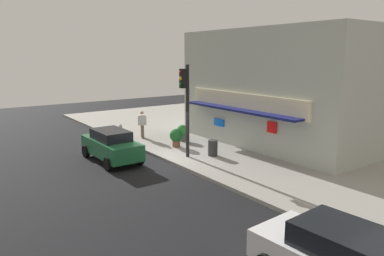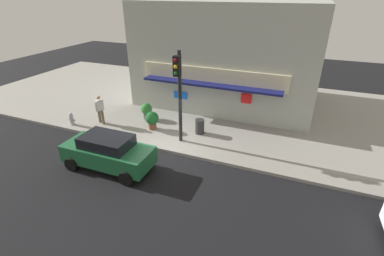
# 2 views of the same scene
# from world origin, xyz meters

# --- Properties ---
(ground_plane) EXTENTS (51.26, 51.26, 0.00)m
(ground_plane) POSITION_xyz_m (0.00, 0.00, 0.00)
(ground_plane) COLOR black
(sidewalk) EXTENTS (34.17, 13.37, 0.16)m
(sidewalk) POSITION_xyz_m (0.00, 6.69, 0.08)
(sidewalk) COLOR gray
(sidewalk) RESTS_ON ground_plane
(corner_building) EXTENTS (11.45, 8.56, 6.59)m
(corner_building) POSITION_xyz_m (0.97, 8.41, 3.45)
(corner_building) COLOR #ADB2A8
(corner_building) RESTS_ON sidewalk
(traffic_light) EXTENTS (0.32, 0.58, 4.70)m
(traffic_light) POSITION_xyz_m (0.45, 1.05, 3.18)
(traffic_light) COLOR black
(traffic_light) RESTS_ON sidewalk
(fire_hydrant) EXTENTS (0.49, 0.25, 0.74)m
(fire_hydrant) POSITION_xyz_m (-6.29, 0.53, 0.51)
(fire_hydrant) COLOR #B2B2B7
(fire_hydrant) RESTS_ON sidewalk
(trash_can) EXTENTS (0.50, 0.50, 0.82)m
(trash_can) POSITION_xyz_m (1.07, 2.32, 0.57)
(trash_can) COLOR #2D2D2D
(trash_can) RESTS_ON sidewalk
(pedestrian) EXTENTS (0.56, 0.54, 1.72)m
(pedestrian) POSITION_xyz_m (-4.80, 1.35, 1.09)
(pedestrian) COLOR brown
(pedestrian) RESTS_ON sidewalk
(potted_plant_by_doorway) EXTENTS (0.75, 0.75, 1.04)m
(potted_plant_by_doorway) POSITION_xyz_m (-1.62, 1.82, 0.76)
(potted_plant_by_doorway) COLOR brown
(potted_plant_by_doorway) RESTS_ON sidewalk
(potted_plant_by_window) EXTENTS (0.68, 0.68, 0.99)m
(potted_plant_by_window) POSITION_xyz_m (-2.63, 2.93, 0.72)
(potted_plant_by_window) COLOR #59595B
(potted_plant_by_window) RESTS_ON sidewalk
(parked_car_green) EXTENTS (4.11, 1.91, 1.61)m
(parked_car_green) POSITION_xyz_m (-1.62, -2.12, 0.83)
(parked_car_green) COLOR #1E6038
(parked_car_green) RESTS_ON ground_plane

